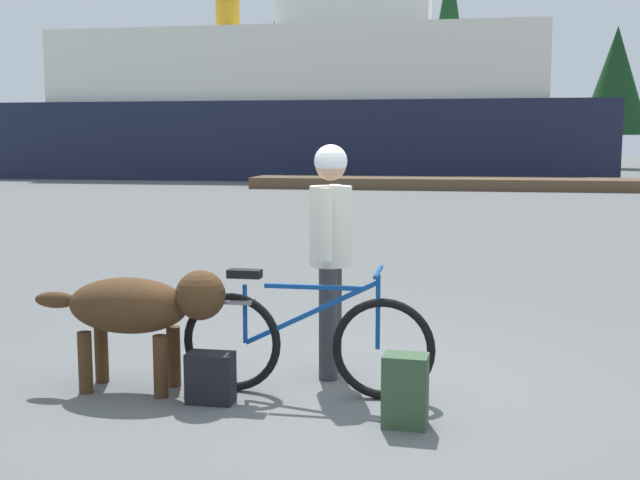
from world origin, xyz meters
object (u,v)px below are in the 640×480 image
at_px(bicycle, 304,341).
at_px(dog, 140,307).
at_px(person_cyclist, 331,237).
at_px(ferry_boat, 300,108).
at_px(handbag_pannier, 211,378).
at_px(backpack, 405,390).

relative_size(bicycle, dog, 1.25).
distance_m(person_cyclist, ferry_boat, 30.85).
bearing_deg(dog, handbag_pannier, -17.35).
xyz_separation_m(bicycle, dog, (-1.17, -0.10, 0.22)).
xyz_separation_m(dog, ferry_boat, (-5.07, 30.72, 2.58)).
xyz_separation_m(person_cyclist, ferry_boat, (-6.35, 30.12, 2.12)).
height_order(bicycle, person_cyclist, person_cyclist).
xyz_separation_m(handbag_pannier, ferry_boat, (-5.64, 30.89, 3.01)).
distance_m(person_cyclist, backpack, 1.44).
bearing_deg(handbag_pannier, bicycle, 24.55).
bearing_deg(dog, backpack, -11.50).
bearing_deg(bicycle, handbag_pannier, -155.45).
bearing_deg(ferry_boat, person_cyclist, -78.10).
bearing_deg(dog, ferry_boat, 99.37).
height_order(dog, ferry_boat, ferry_boat).
relative_size(person_cyclist, ferry_boat, 0.06).
bearing_deg(person_cyclist, ferry_boat, 101.90).
bearing_deg(handbag_pannier, dog, 162.65).
xyz_separation_m(person_cyclist, backpack, (0.64, -0.99, -0.84)).
distance_m(person_cyclist, handbag_pannier, 1.38).
bearing_deg(handbag_pannier, person_cyclist, 47.58).
bearing_deg(backpack, handbag_pannier, 171.07).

